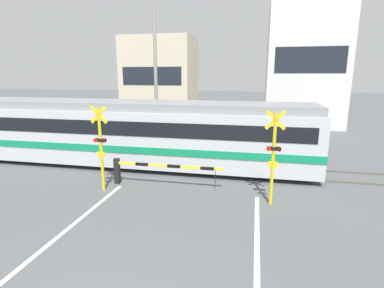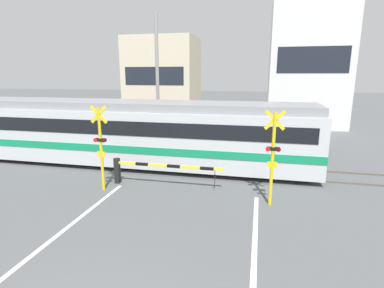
% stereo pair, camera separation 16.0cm
% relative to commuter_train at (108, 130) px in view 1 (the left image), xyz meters
% --- Properties ---
extents(rail_track_near, '(50.00, 0.10, 0.08)m').
position_rel_commuter_train_xyz_m(rail_track_near, '(4.66, -0.72, -1.64)').
color(rail_track_near, '#5B564C').
rests_on(rail_track_near, ground_plane).
extents(rail_track_far, '(50.00, 0.10, 0.08)m').
position_rel_commuter_train_xyz_m(rail_track_far, '(4.66, 0.72, -1.64)').
color(rail_track_far, '#5B564C').
rests_on(rail_track_far, ground_plane).
extents(road_stripe_left, '(0.14, 11.78, 0.01)m').
position_rel_commuter_train_xyz_m(road_stripe_left, '(1.96, -8.90, -1.68)').
color(road_stripe_left, white).
rests_on(road_stripe_left, ground_plane).
extents(commuter_train, '(19.99, 3.02, 3.14)m').
position_rel_commuter_train_xyz_m(commuter_train, '(0.00, 0.00, 0.00)').
color(commuter_train, silver).
rests_on(commuter_train, ground_plane).
extents(crossing_barrier_near, '(4.51, 0.20, 1.06)m').
position_rel_commuter_train_xyz_m(crossing_barrier_near, '(2.98, -2.71, -0.96)').
color(crossing_barrier_near, black).
rests_on(crossing_barrier_near, ground_plane).
extents(crossing_barrier_far, '(4.51, 0.20, 1.06)m').
position_rel_commuter_train_xyz_m(crossing_barrier_far, '(6.33, 2.81, -0.96)').
color(crossing_barrier_far, black).
rests_on(crossing_barrier_far, ground_plane).
extents(crossing_signal_left, '(0.68, 0.15, 3.29)m').
position_rel_commuter_train_xyz_m(crossing_signal_left, '(1.51, -3.51, 0.13)').
color(crossing_signal_left, yellow).
rests_on(crossing_signal_left, ground_plane).
extents(crossing_signal_right, '(0.68, 0.15, 3.29)m').
position_rel_commuter_train_xyz_m(crossing_signal_right, '(7.81, -3.51, 0.13)').
color(crossing_signal_right, yellow).
rests_on(crossing_signal_right, ground_plane).
extents(pedestrian, '(0.38, 0.22, 1.67)m').
position_rel_commuter_train_xyz_m(pedestrian, '(3.84, 5.54, -0.72)').
color(pedestrian, '#23232D').
rests_on(pedestrian, ground_plane).
extents(building_left_of_street, '(6.37, 5.11, 7.76)m').
position_rel_commuter_train_xyz_m(building_left_of_street, '(-1.83, 14.37, 2.20)').
color(building_left_of_street, beige).
rests_on(building_left_of_street, ground_plane).
extents(building_right_of_street, '(6.32, 5.11, 10.00)m').
position_rel_commuter_train_xyz_m(building_right_of_street, '(11.12, 14.37, 3.32)').
color(building_right_of_street, white).
rests_on(building_right_of_street, ground_plane).
extents(utility_pole_streetside, '(0.22, 0.22, 8.19)m').
position_rel_commuter_train_xyz_m(utility_pole_streetside, '(0.76, 5.31, 2.41)').
color(utility_pole_streetside, gray).
rests_on(utility_pole_streetside, ground_plane).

